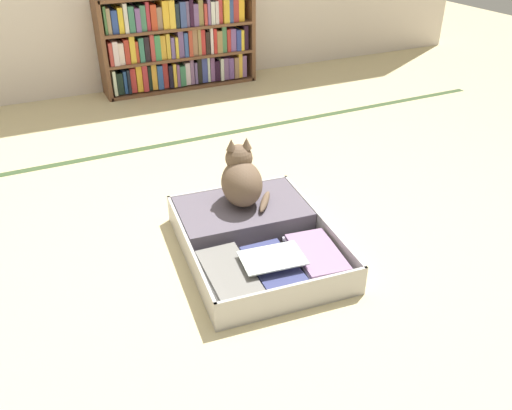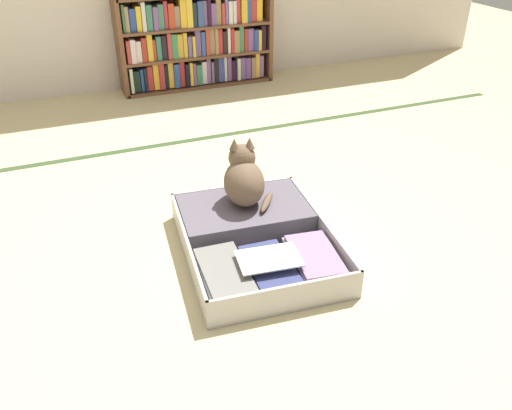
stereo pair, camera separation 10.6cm
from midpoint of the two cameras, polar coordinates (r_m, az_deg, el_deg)
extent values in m
plane|color=#CEBD8C|center=(2.13, -2.87, -6.56)|extent=(10.00, 10.00, 0.00)
cube|color=#364C2A|center=(3.18, -11.90, 6.24)|extent=(4.80, 0.05, 0.00)
cube|color=brown|center=(3.99, -17.20, 15.81)|extent=(0.03, 0.23, 0.69)
cube|color=brown|center=(4.30, -1.65, 18.12)|extent=(0.03, 0.23, 0.69)
cube|color=brown|center=(4.20, -8.80, 12.77)|extent=(1.13, 0.23, 0.02)
cube|color=brown|center=(4.14, -9.06, 15.72)|extent=(1.10, 0.23, 0.02)
cube|color=silver|center=(4.05, -16.11, 12.89)|extent=(0.02, 0.19, 0.18)
cube|color=black|center=(4.07, -15.58, 12.89)|extent=(0.04, 0.19, 0.15)
cube|color=#274F94|center=(4.08, -15.05, 13.07)|extent=(0.02, 0.19, 0.16)
cube|color=black|center=(4.07, -14.68, 13.14)|extent=(0.02, 0.19, 0.17)
cube|color=#BB3333|center=(4.09, -14.25, 13.30)|extent=(0.04, 0.19, 0.18)
cube|color=gold|center=(4.09, -13.63, 13.52)|extent=(0.04, 0.19, 0.19)
cube|color=#B33138|center=(4.09, -13.03, 13.56)|extent=(0.04, 0.19, 0.19)
cube|color=black|center=(4.11, -12.55, 13.62)|extent=(0.03, 0.19, 0.18)
cube|color=gold|center=(4.12, -12.09, 13.76)|extent=(0.04, 0.19, 0.19)
cube|color=#2C5198|center=(4.12, -11.46, 13.74)|extent=(0.04, 0.19, 0.17)
cube|color=#AC2F2F|center=(4.14, -10.93, 13.95)|extent=(0.04, 0.19, 0.18)
cube|color=black|center=(4.13, -10.34, 13.86)|extent=(0.03, 0.19, 0.17)
cube|color=gold|center=(4.14, -9.94, 13.99)|extent=(0.02, 0.19, 0.17)
cube|color=#7E517F|center=(4.15, -9.57, 13.99)|extent=(0.02, 0.19, 0.16)
cube|color=#397B56|center=(4.17, -9.10, 13.99)|extent=(0.04, 0.19, 0.15)
cube|color=silver|center=(4.19, -8.57, 14.23)|extent=(0.04, 0.19, 0.17)
cube|color=slate|center=(4.19, -8.11, 14.42)|extent=(0.03, 0.19, 0.18)
cube|color=slate|center=(4.20, -7.69, 14.31)|extent=(0.02, 0.19, 0.16)
cube|color=black|center=(4.21, -7.31, 14.57)|extent=(0.03, 0.19, 0.19)
cube|color=#394495|center=(4.22, -6.79, 14.63)|extent=(0.04, 0.19, 0.18)
cube|color=silver|center=(4.23, -6.34, 14.70)|extent=(0.02, 0.19, 0.18)
cube|color=#794E85|center=(4.24, -5.93, 14.75)|extent=(0.03, 0.19, 0.18)
cube|color=#291429|center=(4.26, -5.42, 14.60)|extent=(0.04, 0.19, 0.15)
cube|color=silver|center=(4.26, -4.90, 14.74)|extent=(0.02, 0.19, 0.17)
cube|color=slate|center=(4.28, -4.47, 14.83)|extent=(0.04, 0.19, 0.17)
cube|color=#6E4C92|center=(4.29, -3.91, 14.87)|extent=(0.04, 0.19, 0.16)
cube|color=#977150|center=(4.30, -3.33, 14.94)|extent=(0.04, 0.19, 0.16)
cube|color=gold|center=(4.32, -2.93, 15.20)|extent=(0.03, 0.19, 0.19)
cube|color=slate|center=(4.34, -2.50, 15.12)|extent=(0.03, 0.19, 0.17)
cube|color=brown|center=(4.09, -9.31, 18.58)|extent=(1.10, 0.23, 0.02)
cube|color=#B43D39|center=(4.00, -16.53, 15.67)|extent=(0.03, 0.19, 0.16)
cube|color=silver|center=(4.00, -16.05, 15.78)|extent=(0.04, 0.19, 0.17)
cube|color=silver|center=(4.02, -15.49, 15.82)|extent=(0.04, 0.19, 0.15)
cube|color=#AE3327|center=(4.02, -14.92, 16.04)|extent=(0.03, 0.19, 0.17)
cube|color=gold|center=(4.03, -14.36, 16.29)|extent=(0.04, 0.19, 0.19)
cube|color=#B83E27|center=(4.05, -13.88, 16.11)|extent=(0.02, 0.19, 0.15)
cube|color=#357561|center=(4.04, -13.43, 16.31)|extent=(0.03, 0.19, 0.17)
cube|color=#261F26|center=(4.06, -12.88, 16.45)|extent=(0.04, 0.19, 0.17)
cube|color=#B8413F|center=(4.06, -12.32, 16.60)|extent=(0.03, 0.19, 0.18)
cube|color=#3A8853|center=(4.07, -11.78, 16.62)|extent=(0.04, 0.19, 0.18)
cube|color=gold|center=(4.09, -11.22, 16.71)|extent=(0.04, 0.19, 0.17)
cube|color=gold|center=(4.09, -10.67, 16.83)|extent=(0.03, 0.19, 0.18)
cube|color=slate|center=(4.10, -10.19, 16.70)|extent=(0.03, 0.19, 0.15)
cube|color=gold|center=(4.10, -9.75, 16.74)|extent=(0.02, 0.19, 0.15)
cube|color=#694F89|center=(4.11, -9.34, 17.10)|extent=(0.04, 0.19, 0.19)
cube|color=#335193|center=(4.12, -8.78, 17.07)|extent=(0.03, 0.19, 0.17)
cube|color=#B34230|center=(4.13, -8.32, 17.27)|extent=(0.03, 0.19, 0.19)
cube|color=#9D7351|center=(4.15, -7.85, 17.36)|extent=(0.04, 0.19, 0.19)
cube|color=#99804D|center=(4.15, -7.37, 17.37)|extent=(0.02, 0.19, 0.19)
cube|color=red|center=(4.17, -6.99, 17.41)|extent=(0.03, 0.19, 0.18)
cube|color=black|center=(4.18, -6.49, 17.34)|extent=(0.03, 0.19, 0.16)
cube|color=silver|center=(4.18, -6.05, 17.58)|extent=(0.02, 0.19, 0.19)
cube|color=red|center=(4.19, -5.68, 17.53)|extent=(0.02, 0.19, 0.18)
cube|color=#987C4D|center=(4.20, -5.21, 17.46)|extent=(0.04, 0.19, 0.16)
cube|color=#467B52|center=(4.22, -4.71, 17.75)|extent=(0.03, 0.19, 0.19)
cube|color=#AE2D29|center=(4.23, -4.22, 17.64)|extent=(0.03, 0.19, 0.17)
cube|color=#7A5694|center=(4.25, -3.73, 17.70)|extent=(0.04, 0.19, 0.17)
cube|color=#2D3D8F|center=(4.25, -3.15, 17.68)|extent=(0.04, 0.19, 0.16)
cube|color=gold|center=(4.27, -2.74, 17.69)|extent=(0.02, 0.19, 0.15)
cube|color=black|center=(4.28, -2.35, 17.95)|extent=(0.03, 0.19, 0.18)
cube|color=#4B834C|center=(3.96, -17.13, 18.82)|extent=(0.02, 0.19, 0.18)
cube|color=#907C5C|center=(3.96, -16.71, 18.77)|extent=(0.03, 0.19, 0.17)
cube|color=#2D4693|center=(3.98, -16.19, 18.76)|extent=(0.04, 0.19, 0.15)
cube|color=yellow|center=(3.98, -15.58, 18.96)|extent=(0.03, 0.19, 0.17)
cube|color=silver|center=(3.97, -15.07, 19.20)|extent=(0.03, 0.19, 0.19)
cube|color=#3A765C|center=(3.98, -14.50, 19.15)|extent=(0.04, 0.19, 0.17)
cube|color=#734E8E|center=(3.99, -13.85, 19.13)|extent=(0.04, 0.19, 0.16)
cube|color=#417A5E|center=(4.01, -13.32, 19.35)|extent=(0.04, 0.19, 0.17)
cube|color=#AF2C3A|center=(4.02, -12.83, 19.57)|extent=(0.03, 0.19, 0.19)
cube|color=#BF4126|center=(4.02, -12.23, 19.50)|extent=(0.04, 0.19, 0.17)
cube|color=#92775F|center=(4.04, -11.62, 19.47)|extent=(0.04, 0.19, 0.15)
cube|color=gold|center=(4.04, -10.98, 19.83)|extent=(0.04, 0.19, 0.19)
cube|color=yellow|center=(4.04, -10.31, 19.90)|extent=(0.04, 0.19, 0.19)
cube|color=#1A252E|center=(4.06, -9.76, 19.80)|extent=(0.03, 0.19, 0.17)
cube|color=#374A86|center=(4.07, -9.15, 19.94)|extent=(0.04, 0.19, 0.18)
cube|color=slate|center=(4.09, -8.66, 20.03)|extent=(0.02, 0.19, 0.18)
cube|color=#291129|center=(4.09, -8.25, 20.14)|extent=(0.03, 0.19, 0.19)
cube|color=slate|center=(4.10, -7.77, 19.98)|extent=(0.04, 0.19, 0.15)
cube|color=#96834A|center=(4.12, -7.27, 20.23)|extent=(0.04, 0.19, 0.18)
cube|color=#B43B38|center=(4.12, -6.73, 20.06)|extent=(0.02, 0.19, 0.15)
cube|color=slate|center=(4.13, -6.40, 20.38)|extent=(0.02, 0.19, 0.19)
cube|color=silver|center=(4.14, -5.97, 20.23)|extent=(0.03, 0.19, 0.16)
cube|color=silver|center=(4.15, -5.53, 20.28)|extent=(0.02, 0.19, 0.16)
cube|color=#BD3A3A|center=(4.18, -5.19, 20.44)|extent=(0.03, 0.19, 0.17)
cube|color=gold|center=(4.18, -4.50, 20.43)|extent=(0.04, 0.19, 0.17)
cube|color=#344A82|center=(4.19, -4.00, 20.51)|extent=(0.03, 0.19, 0.17)
cube|color=#AB3330|center=(4.22, -3.50, 20.60)|extent=(0.04, 0.19, 0.17)
cube|color=gold|center=(4.24, -2.89, 20.58)|extent=(0.04, 0.19, 0.16)
cube|color=#B8B3AF|center=(2.05, 0.46, -8.14)|extent=(0.62, 0.44, 0.01)
cube|color=#B8B3AF|center=(1.88, 2.46, -10.13)|extent=(0.58, 0.07, 0.13)
cube|color=#B8B3AF|center=(1.95, -7.47, -8.57)|extent=(0.05, 0.38, 0.13)
cube|color=#B8B3AF|center=(2.11, 7.76, -5.20)|extent=(0.05, 0.38, 0.13)
cube|color=#50495A|center=(2.04, 0.46, -7.92)|extent=(0.59, 0.41, 0.01)
cube|color=#B8B3AF|center=(2.34, -2.80, -2.58)|extent=(0.62, 0.44, 0.01)
cube|color=#B8B3AF|center=(2.46, -4.13, 0.77)|extent=(0.58, 0.07, 0.13)
cube|color=#B8B3AF|center=(2.26, -9.74, -2.70)|extent=(0.05, 0.38, 0.13)
cube|color=#B8B3AF|center=(2.40, 3.67, -0.16)|extent=(0.05, 0.38, 0.13)
cube|color=#50495A|center=(2.34, -2.80, -2.37)|extent=(0.59, 0.41, 0.01)
cylinder|color=black|center=(2.18, -1.29, -4.92)|extent=(0.56, 0.07, 0.02)
cube|color=#71605E|center=(1.99, -4.33, -8.77)|extent=(0.21, 0.34, 0.01)
cube|color=navy|center=(1.99, -4.45, -8.30)|extent=(0.19, 0.30, 0.02)
cube|color=white|center=(1.98, -4.53, -7.82)|extent=(0.19, 0.34, 0.02)
cube|color=slate|center=(1.96, -4.55, -7.33)|extent=(0.18, 0.33, 0.02)
cube|color=tan|center=(2.03, 0.46, -7.80)|extent=(0.20, 0.34, 0.01)
cube|color=silver|center=(2.02, 0.29, -7.48)|extent=(0.19, 0.33, 0.01)
cube|color=#676A5A|center=(2.02, 0.24, -6.96)|extent=(0.20, 0.29, 0.02)
cube|color=navy|center=(2.01, 0.29, -6.58)|extent=(0.18, 0.30, 0.02)
cube|color=black|center=(2.09, 5.11, -6.50)|extent=(0.18, 0.33, 0.02)
cube|color=slate|center=(2.08, 5.17, -5.87)|extent=(0.21, 0.35, 0.02)
cube|color=silver|center=(2.06, 5.10, -5.62)|extent=(0.20, 0.34, 0.01)
cube|color=gray|center=(2.06, 5.20, -5.20)|extent=(0.20, 0.31, 0.02)
cube|color=white|center=(1.98, 0.25, -5.80)|extent=(0.25, 0.19, 0.01)
cube|color=#5B5360|center=(2.31, -2.84, -1.28)|extent=(0.58, 0.40, 0.11)
cylinder|color=black|center=(2.42, -7.68, -0.02)|extent=(0.02, 0.02, 0.11)
cylinder|color=black|center=(2.49, -0.53, 1.27)|extent=(0.02, 0.02, 0.11)
cube|color=yellow|center=(1.82, -2.92, -10.57)|extent=(0.03, 0.01, 0.02)
cube|color=green|center=(1.86, -2.38, -11.70)|extent=(0.03, 0.01, 0.02)
cube|color=yellow|center=(1.83, -1.61, -10.24)|extent=(0.04, 0.01, 0.02)
ellipsoid|color=brown|center=(2.25, -2.91, 2.35)|extent=(0.22, 0.27, 0.19)
ellipsoid|color=brown|center=(2.33, -3.18, 2.14)|extent=(0.14, 0.11, 0.11)
sphere|color=brown|center=(2.25, -3.23, 5.11)|extent=(0.12, 0.12, 0.12)
cone|color=brown|center=(2.22, -2.42, 6.74)|extent=(0.04, 0.04, 0.05)
cone|color=brown|center=(2.21, -4.08, 6.57)|extent=(0.04, 0.04, 0.05)
sphere|color=#E2CD49|center=(2.29, -2.93, 5.84)|extent=(0.02, 0.02, 0.02)
sphere|color=#E2CD49|center=(2.29, -3.98, 5.73)|extent=(0.02, 0.02, 0.02)
ellipsoid|color=brown|center=(2.27, -0.38, 0.37)|extent=(0.13, 0.16, 0.03)
camera|label=1|loc=(0.05, -91.44, -0.87)|focal=36.77mm
camera|label=2|loc=(0.05, 88.56, 0.87)|focal=36.77mm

